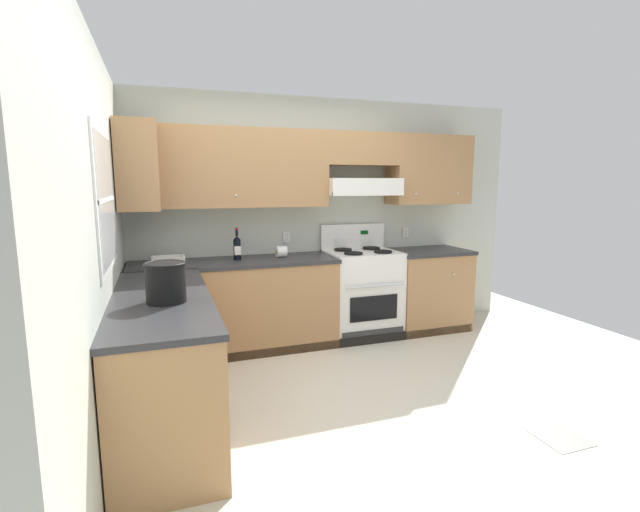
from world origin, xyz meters
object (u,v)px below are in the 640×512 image
Objects in this scene: bucket at (166,282)px; wine_bottle at (237,247)px; bowl at (168,261)px; paper_towel_roll at (281,252)px; stove at (362,292)px.

wine_bottle is at bearing 64.98° from bucket.
bowl is 1.50m from bucket.
wine_bottle is 1.63m from bucket.
bucket is at bearing -115.02° from wine_bottle.
bucket reaches higher than paper_towel_roll.
stove is at bearing -2.34° from paper_towel_roll.
paper_towel_roll is at bearing 0.35° from wine_bottle.
bowl is at bearing 88.31° from bucket.
wine_bottle reaches higher than paper_towel_roll.
wine_bottle is at bearing -1.25° from bowl.
wine_bottle is at bearing 178.55° from stove.
stove is at bearing 35.51° from bucket.
bowl is 2.65× the size of paper_towel_roll.
bucket is (-0.04, -1.49, 0.11)m from bowl.
stove is 3.80× the size of wine_bottle.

